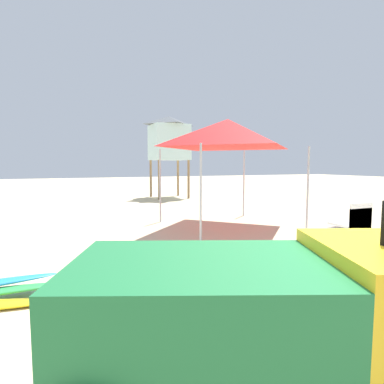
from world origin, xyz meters
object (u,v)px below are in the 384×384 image
(utility_cart, at_px, (264,305))
(lifeguard_tower, at_px, (169,138))
(stacked_plastic_chairs, at_px, (354,229))
(popup_canopy, at_px, (228,134))

(utility_cart, distance_m, lifeguard_tower, 14.38)
(stacked_plastic_chairs, bearing_deg, lifeguard_tower, 86.92)
(utility_cart, distance_m, popup_canopy, 6.67)
(utility_cart, relative_size, stacked_plastic_chairs, 2.53)
(utility_cart, distance_m, stacked_plastic_chairs, 3.86)
(utility_cart, height_order, popup_canopy, popup_canopy)
(stacked_plastic_chairs, xyz_separation_m, popup_canopy, (-0.37, 3.72, 1.92))
(popup_canopy, bearing_deg, lifeguard_tower, 82.87)
(stacked_plastic_chairs, relative_size, popup_canopy, 0.37)
(popup_canopy, bearing_deg, stacked_plastic_chairs, -84.39)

